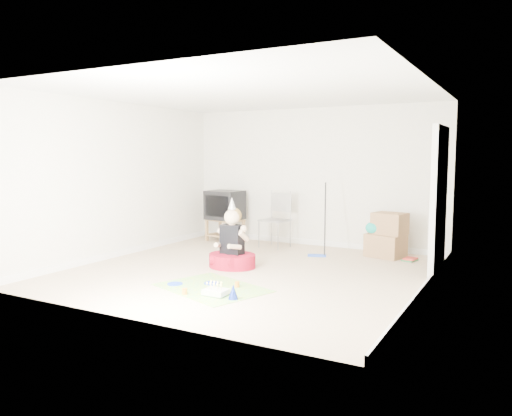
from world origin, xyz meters
The scene contains 16 objects.
ground centered at (0.00, 0.00, 0.00)m, with size 5.00×5.00×0.00m, color beige.
doorway_recess centered at (2.48, 1.20, 1.02)m, with size 0.02×0.90×2.05m, color black.
tv_stand centered at (-1.69, 2.04, 0.26)m, with size 0.79×0.58×0.44m.
crt_tv centered at (-1.69, 2.04, 0.73)m, with size 0.66×0.55×0.57m, color black.
folding_chair centered at (-0.53, 1.93, 0.51)m, with size 0.54×0.52×1.05m.
cardboard_boxes centered at (1.53, 2.02, 0.36)m, with size 0.70×0.60×0.75m.
floor_mop centered at (0.49, 1.49, 0.26)m, with size 0.33×0.40×1.24m.
book_pile centered at (1.96, 1.87, 0.03)m, with size 0.24×0.28×0.05m.
seated_woman centered at (-0.36, 0.11, 0.24)m, with size 0.79×0.79×1.08m.
party_mat centered at (0.04, -1.06, 0.00)m, with size 1.38×1.00×0.01m, color #E43094.
birthday_cake centered at (0.28, -1.33, 0.04)m, with size 0.28×0.23×0.14m.
blue_plate_near centered at (-0.07, -0.89, 0.01)m, with size 0.20×0.20×0.01m, color blue.
blue_plate_far centered at (-0.48, -1.15, 0.01)m, with size 0.20×0.20×0.01m, color blue.
orange_cup_near centered at (0.32, -0.88, 0.04)m, with size 0.06×0.06×0.07m, color orange.
orange_cup_far centered at (-0.08, -1.48, 0.04)m, with size 0.07×0.07×0.07m, color orange.
blue_party_hat centered at (0.55, -1.37, 0.10)m, with size 0.12×0.12×0.18m, color #162D9E.
Camera 1 is at (3.55, -6.33, 1.70)m, focal length 35.00 mm.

